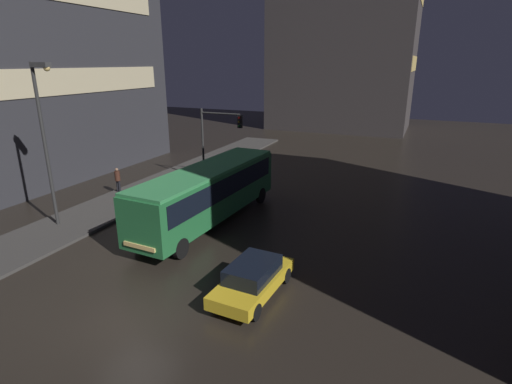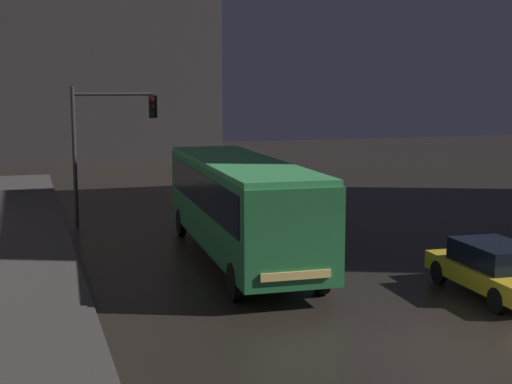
% 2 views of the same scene
% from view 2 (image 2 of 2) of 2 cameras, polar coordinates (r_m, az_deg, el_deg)
% --- Properties ---
extents(ground_plane, '(120.00, 120.00, 0.00)m').
position_cam_2_polar(ground_plane, '(15.90, 15.82, -12.07)').
color(ground_plane, black).
extents(sidewalk_left, '(4.00, 48.00, 0.15)m').
position_cam_2_polar(sidewalk_left, '(22.93, -19.01, -5.75)').
color(sidewalk_left, '#3D3A38').
rests_on(sidewalk_left, ground).
extents(bus_near, '(3.17, 11.63, 3.23)m').
position_cam_2_polar(bus_near, '(22.63, -1.36, -0.52)').
color(bus_near, '#236B38').
rests_on(bus_near, ground).
extents(car_taxi, '(2.04, 4.34, 1.39)m').
position_cam_2_polar(car_taxi, '(20.04, 18.53, -5.80)').
color(car_taxi, gold).
rests_on(car_taxi, ground).
extents(traffic_light_main, '(3.36, 0.35, 5.55)m').
position_cam_2_polar(traffic_light_main, '(28.81, -11.96, 4.77)').
color(traffic_light_main, '#2D2D2D').
rests_on(traffic_light_main, ground).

